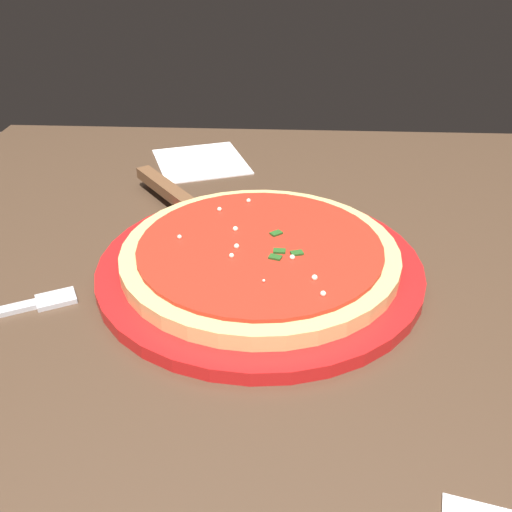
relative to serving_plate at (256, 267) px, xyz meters
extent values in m
cube|color=black|center=(-0.38, -0.38, -0.38)|extent=(0.06, 0.06, 0.69)
cube|color=black|center=(-0.38, 0.39, -0.38)|extent=(0.06, 0.06, 0.69)
cube|color=#473323|center=(0.03, 0.00, -0.02)|extent=(0.96, 0.92, 0.03)
cylinder|color=red|center=(0.00, 0.00, 0.00)|extent=(0.33, 0.33, 0.01)
cylinder|color=#DBB26B|center=(0.00, 0.00, 0.01)|extent=(0.28, 0.28, 0.02)
cylinder|color=red|center=(0.00, 0.00, 0.02)|extent=(0.25, 0.25, 0.00)
sphere|color=#EFEACC|center=(0.07, 0.01, 0.03)|extent=(0.00, 0.00, 0.00)
sphere|color=#EFEACC|center=(-0.10, -0.01, 0.03)|extent=(0.00, 0.00, 0.00)
sphere|color=#EFEACC|center=(-0.07, -0.04, 0.03)|extent=(0.00, 0.00, 0.00)
sphere|color=#EFEACC|center=(0.02, 0.04, 0.03)|extent=(0.01, 0.01, 0.01)
sphere|color=#EFEACC|center=(0.08, 0.06, 0.03)|extent=(0.01, 0.01, 0.01)
sphere|color=#EFEACC|center=(0.01, -0.02, 0.03)|extent=(0.01, 0.01, 0.01)
sphere|color=#EFEACC|center=(-0.03, -0.02, 0.03)|extent=(0.01, 0.01, 0.01)
sphere|color=#EFEACC|center=(0.06, 0.06, 0.03)|extent=(0.01, 0.01, 0.01)
sphere|color=#EFEACC|center=(0.03, -0.02, 0.03)|extent=(0.00, 0.00, 0.00)
sphere|color=#EFEACC|center=(-0.01, -0.08, 0.03)|extent=(0.00, 0.00, 0.00)
cube|color=#23561E|center=(0.01, 0.02, 0.03)|extent=(0.01, 0.01, 0.00)
cube|color=#23561E|center=(0.02, 0.04, 0.03)|extent=(0.01, 0.01, 0.00)
cube|color=#23561E|center=(0.02, 0.02, 0.03)|extent=(0.01, 0.01, 0.00)
cube|color=#23561E|center=(-0.02, 0.02, 0.03)|extent=(0.01, 0.01, 0.00)
cube|color=silver|center=(-0.07, -0.06, 0.01)|extent=(0.11, 0.11, 0.00)
cube|color=brown|center=(-0.16, -0.12, 0.01)|extent=(0.11, 0.09, 0.01)
cube|color=white|center=(-0.30, -0.10, -0.01)|extent=(0.17, 0.16, 0.00)
cube|color=silver|center=(0.06, -0.19, 0.00)|extent=(0.04, 0.04, 0.00)
camera|label=1|loc=(0.49, 0.03, 0.31)|focal=39.77mm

